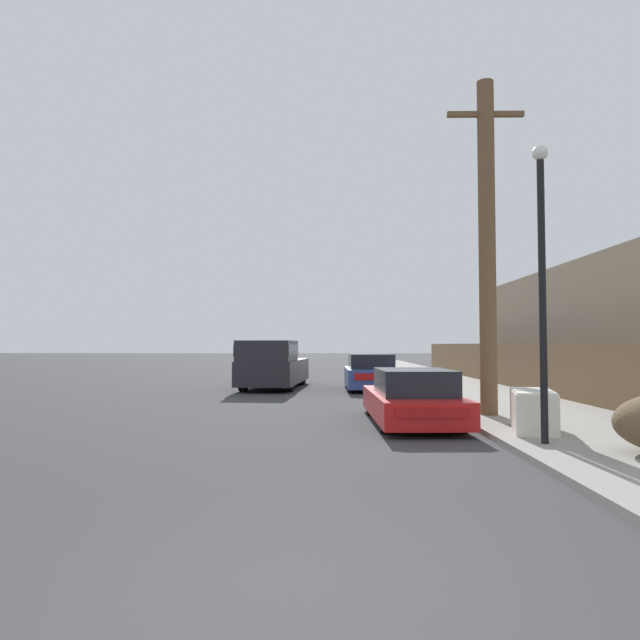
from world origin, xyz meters
name	(u,v)px	position (x,y,z in m)	size (l,w,h in m)	color
ground_plane	(286,622)	(0.00, 0.00, 0.00)	(220.00, 220.00, 0.00)	#38383A
sidewalk_curb	(435,380)	(5.30, 23.50, 0.06)	(4.20, 63.00, 0.12)	gray
discarded_fridge	(533,411)	(4.10, 7.15, 0.50)	(1.08, 1.74, 0.79)	silver
parked_sports_car_red	(412,399)	(2.09, 8.94, 0.55)	(1.87, 4.61, 1.21)	red
car_parked_mid	(371,373)	(1.85, 18.18, 0.65)	(1.90, 4.05, 1.38)	#2D478C
pickup_truck	(273,365)	(-1.96, 18.71, 0.95)	(2.51, 5.98, 1.88)	#232328
utility_pole	(487,243)	(3.97, 9.64, 4.11)	(1.80, 0.39, 7.84)	brown
street_lamp	(542,270)	(3.80, 5.80, 2.98)	(0.26, 0.26, 4.95)	black
wooden_fence	(526,367)	(7.25, 16.66, 0.95)	(0.08, 36.95, 1.66)	brown
building_right_house	(609,329)	(11.99, 20.32, 2.38)	(6.00, 16.47, 4.76)	gray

